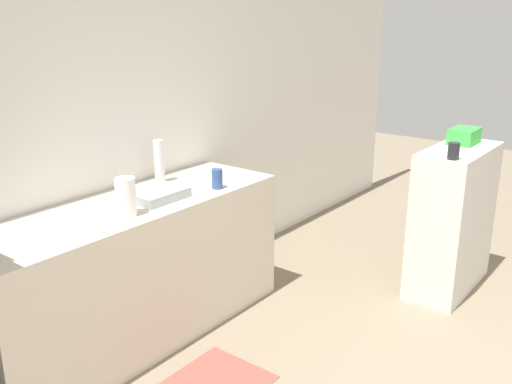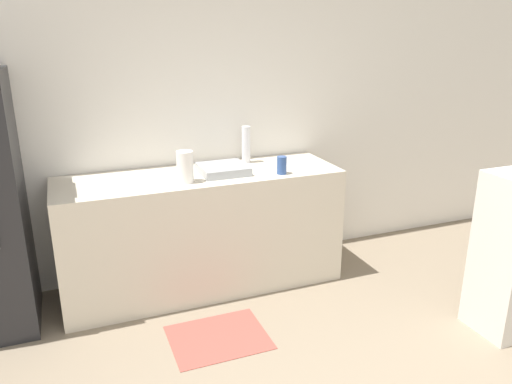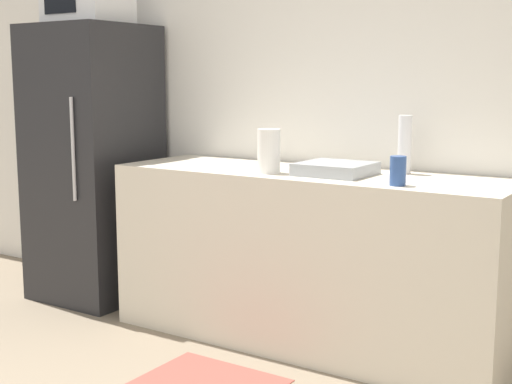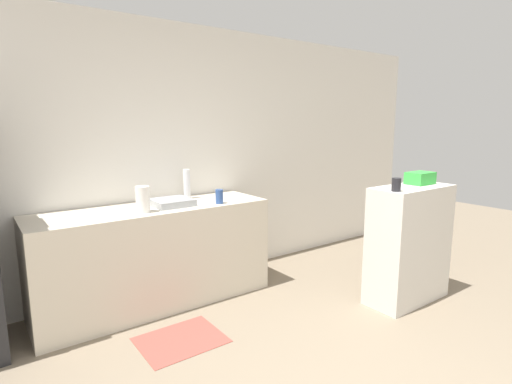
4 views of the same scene
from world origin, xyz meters
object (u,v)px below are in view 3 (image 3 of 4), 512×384
at_px(microwave, 87,1).
at_px(bottle_short, 398,171).
at_px(refrigerator, 94,164).
at_px(bottle_tall, 405,145).
at_px(paper_towel_roll, 269,151).

bearing_deg(microwave, bottle_short, -5.18).
bearing_deg(refrigerator, bottle_tall, 6.18).
relative_size(refrigerator, microwave, 3.59).
bearing_deg(refrigerator, bottle_short, -5.22).
xyz_separation_m(microwave, bottle_short, (2.09, -0.19, -0.87)).
bearing_deg(microwave, bottle_tall, 6.22).
bearing_deg(refrigerator, microwave, -108.74).
xyz_separation_m(bottle_short, paper_towel_roll, (-0.71, 0.05, 0.05)).
bearing_deg(bottle_short, paper_towel_roll, 175.58).
bearing_deg(paper_towel_roll, bottle_short, -4.42).
height_order(microwave, paper_towel_roll, microwave).
xyz_separation_m(refrigerator, microwave, (-0.00, -0.00, 0.99)).
height_order(microwave, bottle_short, microwave).
xyz_separation_m(microwave, bottle_tall, (1.96, 0.21, -0.79)).
bearing_deg(refrigerator, paper_towel_roll, -5.63).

